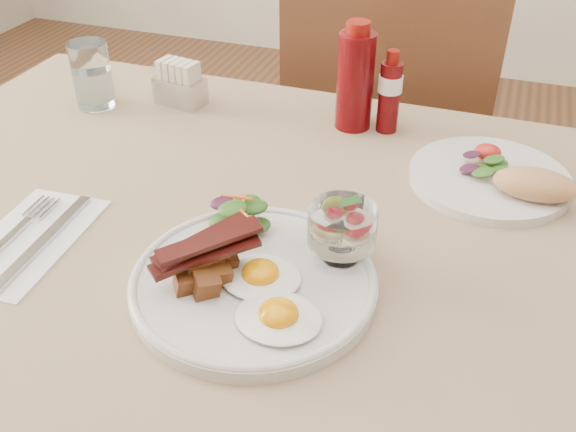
% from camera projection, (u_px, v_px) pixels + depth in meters
% --- Properties ---
extents(table, '(1.33, 0.88, 0.75)m').
position_uv_depth(table, '(290.00, 291.00, 0.86)').
color(table, '#57321B').
rests_on(table, ground).
extents(chair_far, '(0.42, 0.42, 0.93)m').
position_uv_depth(chair_far, '(387.00, 152.00, 1.45)').
color(chair_far, '#57321B').
rests_on(chair_far, ground).
extents(main_plate, '(0.28, 0.28, 0.02)m').
position_uv_depth(main_plate, '(254.00, 283.00, 0.73)').
color(main_plate, silver).
rests_on(main_plate, table).
extents(fried_eggs, '(0.15, 0.16, 0.03)m').
position_uv_depth(fried_eggs, '(269.00, 295.00, 0.69)').
color(fried_eggs, white).
rests_on(fried_eggs, main_plate).
extents(bacon_potato_pile, '(0.11, 0.12, 0.06)m').
position_uv_depth(bacon_potato_pile, '(206.00, 260.00, 0.70)').
color(bacon_potato_pile, brown).
rests_on(bacon_potato_pile, main_plate).
extents(side_salad, '(0.09, 0.08, 0.04)m').
position_uv_depth(side_salad, '(238.00, 218.00, 0.78)').
color(side_salad, '#1F4612').
rests_on(side_salad, main_plate).
extents(fruit_cup, '(0.08, 0.08, 0.08)m').
position_uv_depth(fruit_cup, '(342.00, 226.00, 0.73)').
color(fruit_cup, white).
rests_on(fruit_cup, main_plate).
extents(second_plate, '(0.23, 0.23, 0.06)m').
position_uv_depth(second_plate, '(500.00, 178.00, 0.90)').
color(second_plate, silver).
rests_on(second_plate, table).
extents(ketchup_bottle, '(0.07, 0.07, 0.17)m').
position_uv_depth(ketchup_bottle, '(355.00, 79.00, 1.01)').
color(ketchup_bottle, '#4E0407').
rests_on(ketchup_bottle, table).
extents(hot_sauce_bottle, '(0.05, 0.05, 0.13)m').
position_uv_depth(hot_sauce_bottle, '(390.00, 93.00, 1.01)').
color(hot_sauce_bottle, '#4E0407').
rests_on(hot_sauce_bottle, table).
extents(sugar_caddy, '(0.09, 0.06, 0.08)m').
position_uv_depth(sugar_caddy, '(180.00, 85.00, 1.11)').
color(sugar_caddy, silver).
rests_on(sugar_caddy, table).
extents(water_glass, '(0.07, 0.07, 0.11)m').
position_uv_depth(water_glass, '(93.00, 79.00, 1.10)').
color(water_glass, white).
rests_on(water_glass, table).
extents(napkin_cutlery, '(0.13, 0.22, 0.01)m').
position_uv_depth(napkin_cutlery, '(28.00, 240.00, 0.80)').
color(napkin_cutlery, white).
rests_on(napkin_cutlery, table).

